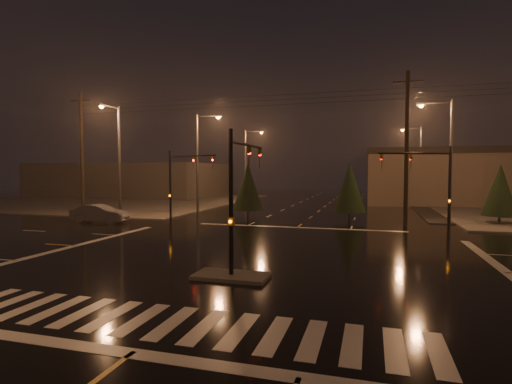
% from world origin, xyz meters
% --- Properties ---
extents(ground, '(140.00, 140.00, 0.00)m').
position_xyz_m(ground, '(0.00, 0.00, 0.00)').
color(ground, black).
rests_on(ground, ground).
extents(sidewalk_nw, '(36.00, 36.00, 0.12)m').
position_xyz_m(sidewalk_nw, '(-30.00, 30.00, 0.06)').
color(sidewalk_nw, '#44413C').
rests_on(sidewalk_nw, ground).
extents(median_island, '(3.00, 1.60, 0.15)m').
position_xyz_m(median_island, '(0.00, -4.00, 0.07)').
color(median_island, '#44413C').
rests_on(median_island, ground).
extents(crosswalk, '(15.00, 2.60, 0.01)m').
position_xyz_m(crosswalk, '(0.00, -9.00, 0.01)').
color(crosswalk, beige).
rests_on(crosswalk, ground).
extents(stop_bar_near, '(16.00, 0.50, 0.01)m').
position_xyz_m(stop_bar_near, '(0.00, -11.00, 0.01)').
color(stop_bar_near, beige).
rests_on(stop_bar_near, ground).
extents(stop_bar_far, '(16.00, 0.50, 0.01)m').
position_xyz_m(stop_bar_far, '(0.00, 11.00, 0.01)').
color(stop_bar_far, beige).
rests_on(stop_bar_far, ground).
extents(commercial_block, '(30.00, 18.00, 5.60)m').
position_xyz_m(commercial_block, '(-35.00, 42.00, 2.80)').
color(commercial_block, '#423E3A').
rests_on(commercial_block, ground).
extents(signal_mast_median, '(0.25, 4.59, 6.00)m').
position_xyz_m(signal_mast_median, '(0.00, -3.07, 3.75)').
color(signal_mast_median, black).
rests_on(signal_mast_median, ground).
extents(signal_mast_ne, '(4.84, 1.86, 6.00)m').
position_xyz_m(signal_mast_ne, '(9.50, 10.14, 3.79)').
color(signal_mast_ne, black).
rests_on(signal_mast_ne, ground).
extents(signal_mast_nw, '(4.84, 1.86, 6.00)m').
position_xyz_m(signal_mast_nw, '(-9.50, 10.14, 3.79)').
color(signal_mast_nw, black).
rests_on(signal_mast_nw, ground).
extents(streetlight_1, '(2.77, 0.32, 10.00)m').
position_xyz_m(streetlight_1, '(-11.18, 18.00, 5.80)').
color(streetlight_1, '#38383A').
rests_on(streetlight_1, ground).
extents(streetlight_2, '(2.77, 0.32, 10.00)m').
position_xyz_m(streetlight_2, '(-11.18, 34.00, 5.80)').
color(streetlight_2, '#38383A').
rests_on(streetlight_2, ground).
extents(streetlight_3, '(2.77, 0.32, 10.00)m').
position_xyz_m(streetlight_3, '(11.18, 16.00, 5.80)').
color(streetlight_3, '#38383A').
rests_on(streetlight_3, ground).
extents(streetlight_4, '(2.77, 0.32, 10.00)m').
position_xyz_m(streetlight_4, '(11.18, 36.00, 5.80)').
color(streetlight_4, '#38383A').
rests_on(streetlight_4, ground).
extents(streetlight_5, '(0.32, 2.77, 10.00)m').
position_xyz_m(streetlight_5, '(-16.00, 11.18, 5.80)').
color(streetlight_5, '#38383A').
rests_on(streetlight_5, ground).
extents(utility_pole_0, '(2.20, 0.32, 12.00)m').
position_xyz_m(utility_pole_0, '(-22.00, 14.00, 6.13)').
color(utility_pole_0, black).
rests_on(utility_pole_0, ground).
extents(utility_pole_1, '(2.20, 0.32, 12.00)m').
position_xyz_m(utility_pole_1, '(8.00, 14.00, 6.13)').
color(utility_pole_1, black).
rests_on(utility_pole_1, ground).
extents(conifer_0, '(2.70, 2.70, 4.91)m').
position_xyz_m(conifer_0, '(15.42, 17.35, 2.80)').
color(conifer_0, black).
rests_on(conifer_0, ground).
extents(conifer_3, '(2.80, 2.80, 5.08)m').
position_xyz_m(conifer_3, '(-5.63, 16.34, 2.89)').
color(conifer_3, black).
rests_on(conifer_3, ground).
extents(conifer_4, '(2.81, 2.81, 5.10)m').
position_xyz_m(conifer_4, '(3.57, 17.06, 2.90)').
color(conifer_4, black).
rests_on(conifer_4, ground).
extents(car_crossing, '(4.82, 2.26, 1.53)m').
position_xyz_m(car_crossing, '(-16.47, 9.30, 0.76)').
color(car_crossing, slate).
rests_on(car_crossing, ground).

